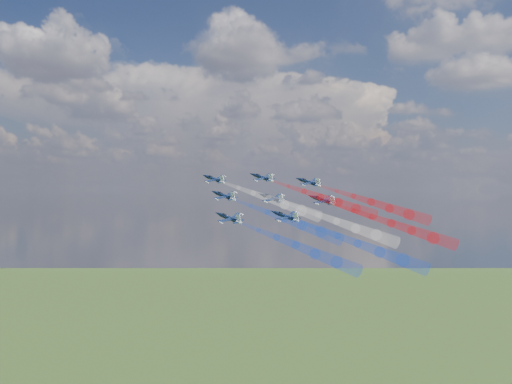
# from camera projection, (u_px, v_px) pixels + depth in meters

# --- Properties ---
(jet_lead) EXTENTS (13.68, 12.81, 7.57)m
(jet_lead) POSITION_uv_depth(u_px,v_px,m) (214.00, 179.00, 192.05)
(jet_lead) COLOR black
(trail_lead) EXTENTS (34.38, 21.82, 14.13)m
(trail_lead) POSITION_uv_depth(u_px,v_px,m) (269.00, 199.00, 177.43)
(trail_lead) COLOR white
(jet_inner_left) EXTENTS (13.68, 12.81, 7.57)m
(jet_inner_left) POSITION_uv_depth(u_px,v_px,m) (224.00, 196.00, 177.80)
(jet_inner_left) COLOR black
(trail_inner_left) EXTENTS (34.38, 21.82, 14.13)m
(trail_inner_left) POSITION_uv_depth(u_px,v_px,m) (284.00, 218.00, 163.18)
(trail_inner_left) COLOR blue
(jet_inner_right) EXTENTS (13.68, 12.81, 7.57)m
(jet_inner_right) POSITION_uv_depth(u_px,v_px,m) (262.00, 178.00, 191.45)
(jet_inner_right) COLOR black
(trail_inner_right) EXTENTS (34.38, 21.82, 14.13)m
(trail_inner_right) POSITION_uv_depth(u_px,v_px,m) (321.00, 197.00, 176.84)
(trail_inner_right) COLOR red
(jet_outer_left) EXTENTS (13.68, 12.81, 7.57)m
(jet_outer_left) POSITION_uv_depth(u_px,v_px,m) (229.00, 218.00, 163.16)
(jet_outer_left) COLOR black
(trail_outer_left) EXTENTS (34.38, 21.82, 14.13)m
(trail_outer_left) POSITION_uv_depth(u_px,v_px,m) (295.00, 245.00, 148.54)
(trail_outer_left) COLOR blue
(jet_center_third) EXTENTS (13.68, 12.81, 7.57)m
(jet_center_third) POSITION_uv_depth(u_px,v_px,m) (272.00, 198.00, 177.32)
(jet_center_third) COLOR black
(trail_center_third) EXTENTS (34.38, 21.82, 14.13)m
(trail_center_third) POSITION_uv_depth(u_px,v_px,m) (336.00, 221.00, 162.71)
(trail_center_third) COLOR white
(jet_outer_right) EXTENTS (13.68, 12.81, 7.57)m
(jet_outer_right) POSITION_uv_depth(u_px,v_px,m) (309.00, 182.00, 191.14)
(jet_outer_right) COLOR black
(trail_outer_right) EXTENTS (34.38, 21.82, 14.13)m
(trail_outer_right) POSITION_uv_depth(u_px,v_px,m) (371.00, 202.00, 176.52)
(trail_outer_right) COLOR red
(jet_rear_left) EXTENTS (13.68, 12.81, 7.57)m
(jet_rear_left) POSITION_uv_depth(u_px,v_px,m) (286.00, 216.00, 162.18)
(jet_rear_left) COLOR black
(trail_rear_left) EXTENTS (34.38, 21.82, 14.13)m
(trail_rear_left) POSITION_uv_depth(u_px,v_px,m) (358.00, 243.00, 147.56)
(trail_rear_left) COLOR blue
(jet_rear_right) EXTENTS (13.68, 12.81, 7.57)m
(jet_rear_right) POSITION_uv_depth(u_px,v_px,m) (323.00, 200.00, 177.57)
(jet_rear_right) COLOR black
(trail_rear_right) EXTENTS (34.38, 21.82, 14.13)m
(trail_rear_right) POSITION_uv_depth(u_px,v_px,m) (391.00, 223.00, 162.95)
(trail_rear_right) COLOR red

